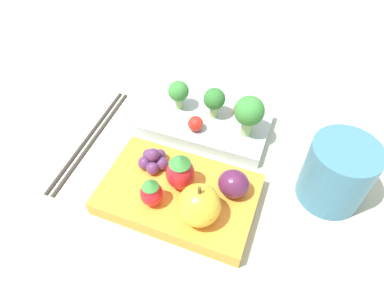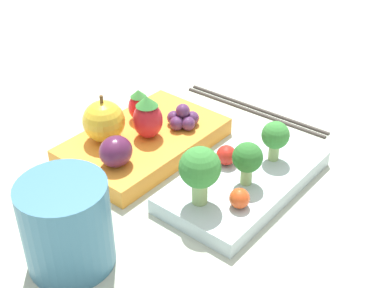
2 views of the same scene
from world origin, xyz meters
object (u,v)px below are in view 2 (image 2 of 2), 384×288
object	(u,v)px
apple	(104,121)
grape_cluster	(183,118)
bento_box_savoury	(244,181)
chopsticks_pair	(255,109)
bento_box_fruit	(145,141)
drinking_cup	(65,224)
strawberry_0	(139,105)
cherry_tomato_1	(240,198)
broccoli_floret_0	(200,169)
strawberry_1	(146,118)
broccoli_floret_1	(246,160)
plum	(116,151)
cherry_tomato_0	(226,155)
broccoli_floret_2	(275,136)

from	to	relation	value
apple	grape_cluster	world-z (taller)	apple
bento_box_savoury	chopsticks_pair	bearing A→B (deg)	-151.39
apple	bento_box_fruit	bearing A→B (deg)	143.02
chopsticks_pair	drinking_cup	bearing A→B (deg)	2.58
strawberry_0	drinking_cup	xyz separation A→B (m)	(0.20, 0.10, 0.00)
cherry_tomato_1	chopsticks_pair	distance (m)	0.22
bento_box_savoury	broccoli_floret_0	world-z (taller)	broccoli_floret_0
cherry_tomato_1	apple	distance (m)	0.19
strawberry_1	grape_cluster	xyz separation A→B (m)	(-0.05, 0.02, -0.01)
broccoli_floret_1	drinking_cup	bearing A→B (deg)	-23.49
drinking_cup	strawberry_0	bearing A→B (deg)	-154.13
drinking_cup	plum	bearing A→B (deg)	-155.77
broccoli_floret_0	chopsticks_pair	bearing A→B (deg)	-161.70
broccoli_floret_1	cherry_tomato_0	bearing A→B (deg)	-117.16
plum	grape_cluster	xyz separation A→B (m)	(-0.11, 0.01, -0.01)
apple	grape_cluster	size ratio (longest dim) A/B	1.46
bento_box_savoury	broccoli_floret_1	world-z (taller)	broccoli_floret_1
plum	bento_box_savoury	bearing A→B (deg)	122.86
bento_box_savoury	plum	bearing A→B (deg)	-57.14
broccoli_floret_2	strawberry_1	bearing A→B (deg)	-67.30
cherry_tomato_0	drinking_cup	world-z (taller)	drinking_cup
broccoli_floret_0	apple	bearing A→B (deg)	-96.98
broccoli_floret_2	grape_cluster	size ratio (longest dim) A/B	1.20
cherry_tomato_0	apple	size ratio (longest dim) A/B	0.39
bento_box_fruit	strawberry_1	xyz separation A→B (m)	(0.00, 0.01, 0.04)
grape_cluster	chopsticks_pair	bearing A→B (deg)	165.79
strawberry_0	strawberry_1	world-z (taller)	strawberry_1
bento_box_savoury	broccoli_floret_0	bearing A→B (deg)	-8.44
broccoli_floret_0	grape_cluster	size ratio (longest dim) A/B	1.61
cherry_tomato_0	drinking_cup	distance (m)	0.19
broccoli_floret_1	cherry_tomato_1	world-z (taller)	broccoli_floret_1
broccoli_floret_1	bento_box_savoury	bearing A→B (deg)	-147.74
bento_box_fruit	grape_cluster	bearing A→B (deg)	150.21
cherry_tomato_0	grape_cluster	xyz separation A→B (m)	(-0.03, -0.08, 0.00)
chopsticks_pair	bento_box_savoury	bearing A→B (deg)	28.61
bento_box_savoury	strawberry_0	distance (m)	0.16
cherry_tomato_1	broccoli_floret_1	bearing A→B (deg)	-154.54
drinking_cup	apple	bearing A→B (deg)	-145.43
cherry_tomato_1	chopsticks_pair	xyz separation A→B (m)	(-0.19, -0.11, -0.03)
broccoli_floret_0	cherry_tomato_0	size ratio (longest dim) A/B	2.82
broccoli_floret_1	chopsticks_pair	size ratio (longest dim) A/B	0.23
cherry_tomato_0	chopsticks_pair	bearing A→B (deg)	-159.50
bento_box_savoury	drinking_cup	distance (m)	0.20
strawberry_1	drinking_cup	bearing A→B (deg)	19.47
bento_box_fruit	plum	xyz separation A→B (m)	(0.06, 0.02, 0.03)
bento_box_fruit	cherry_tomato_1	xyz separation A→B (m)	(0.04, 0.16, 0.02)
bento_box_fruit	cherry_tomato_1	bearing A→B (deg)	76.99
broccoli_floret_1	strawberry_1	bearing A→B (deg)	-90.37
broccoli_floret_1	grape_cluster	bearing A→B (deg)	-111.15
apple	bento_box_savoury	bearing A→B (deg)	106.38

